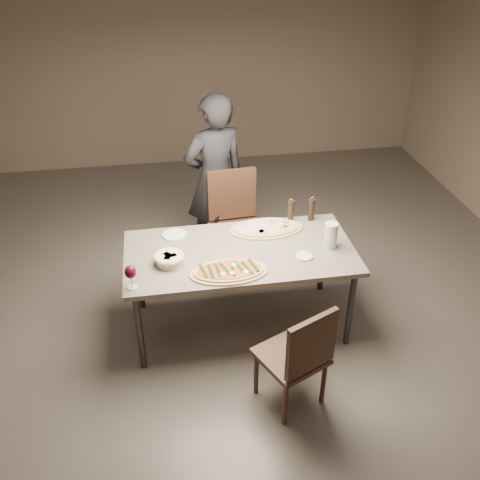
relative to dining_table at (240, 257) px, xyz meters
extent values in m
plane|color=#5B544E|center=(0.00, 0.00, -0.69)|extent=(7.00, 7.00, 0.00)
plane|color=gray|center=(0.00, 3.50, 0.71)|extent=(6.00, 0.00, 6.00)
cube|color=slate|center=(0.00, 0.00, 0.04)|extent=(1.80, 0.90, 0.04)
cylinder|color=#333335|center=(-0.82, -0.37, -0.34)|extent=(0.05, 0.05, 0.71)
cylinder|color=#333335|center=(0.82, -0.37, -0.34)|extent=(0.05, 0.05, 0.71)
cylinder|color=#333335|center=(-0.82, 0.37, -0.34)|extent=(0.05, 0.05, 0.71)
cylinder|color=#333335|center=(0.82, 0.37, -0.34)|extent=(0.05, 0.05, 0.71)
ellipsoid|color=white|center=(-0.09, -0.23, 0.10)|extent=(0.05, 0.05, 0.01)
ellipsoid|color=white|center=(-0.18, -0.34, 0.10)|extent=(0.05, 0.05, 0.01)
ellipsoid|color=white|center=(-0.01, -0.33, 0.10)|extent=(0.05, 0.05, 0.01)
ellipsoid|color=white|center=(-0.11, -0.34, 0.10)|extent=(0.05, 0.05, 0.01)
cube|color=#1C3115|center=(-0.32, -0.27, 0.09)|extent=(0.06, 0.17, 0.01)
cube|color=#1C3115|center=(-0.26, -0.29, 0.09)|extent=(0.04, 0.17, 0.01)
cube|color=#1C3115|center=(-0.21, -0.28, 0.09)|extent=(0.04, 0.17, 0.01)
cube|color=#1C3115|center=(-0.16, -0.27, 0.09)|extent=(0.08, 0.16, 0.01)
cube|color=#1C3115|center=(-0.10, -0.28, 0.09)|extent=(0.02, 0.17, 0.01)
cube|color=#1C3115|center=(-0.05, -0.27, 0.09)|extent=(0.08, 0.17, 0.01)
cube|color=#1C3115|center=(0.01, -0.28, 0.09)|extent=(0.07, 0.17, 0.01)
cube|color=#1C3115|center=(0.06, -0.26, 0.09)|extent=(0.06, 0.17, 0.01)
cylinder|color=#D38884|center=(0.20, 0.21, 0.09)|extent=(0.07, 0.07, 0.00)
cylinder|color=#D38884|center=(0.44, 0.33, 0.09)|extent=(0.07, 0.07, 0.00)
cylinder|color=#D38884|center=(0.23, 0.20, 0.09)|extent=(0.07, 0.07, 0.00)
cylinder|color=#D38884|center=(0.44, 0.27, 0.09)|extent=(0.07, 0.07, 0.00)
cylinder|color=#D38884|center=(0.41, 0.23, 0.09)|extent=(0.07, 0.07, 0.00)
cylinder|color=#D38884|center=(0.09, 0.36, 0.09)|extent=(0.07, 0.07, 0.00)
cylinder|color=#D38884|center=(0.34, 0.35, 0.09)|extent=(0.07, 0.07, 0.00)
cylinder|color=beige|center=(-0.55, -0.09, 0.09)|extent=(0.19, 0.19, 0.08)
torus|color=beige|center=(-0.55, -0.09, 0.12)|extent=(0.23, 0.23, 0.03)
cube|color=#94633C|center=(-0.53, -0.09, 0.11)|extent=(0.07, 0.06, 0.04)
cube|color=#94633C|center=(-0.57, -0.06, 0.11)|extent=(0.08, 0.08, 0.04)
cube|color=#94633C|center=(-0.57, -0.11, 0.11)|extent=(0.06, 0.07, 0.04)
cylinder|color=white|center=(0.47, -0.17, 0.06)|extent=(0.13, 0.13, 0.02)
cylinder|color=gold|center=(0.47, -0.17, 0.07)|extent=(0.09, 0.09, 0.00)
cylinder|color=black|center=(0.50, 0.38, 0.15)|extent=(0.05, 0.05, 0.18)
cylinder|color=black|center=(0.50, 0.38, 0.25)|extent=(0.06, 0.06, 0.02)
sphere|color=gold|center=(0.50, 0.38, 0.27)|extent=(0.02, 0.02, 0.02)
cylinder|color=black|center=(0.68, 0.38, 0.15)|extent=(0.05, 0.05, 0.18)
cylinder|color=black|center=(0.68, 0.38, 0.25)|extent=(0.06, 0.06, 0.02)
sphere|color=gold|center=(0.68, 0.38, 0.27)|extent=(0.02, 0.02, 0.02)
cylinder|color=silver|center=(0.71, -0.06, 0.17)|extent=(0.10, 0.10, 0.22)
cylinder|color=silver|center=(-0.83, -0.34, 0.06)|extent=(0.07, 0.07, 0.01)
cylinder|color=silver|center=(-0.83, -0.34, 0.11)|extent=(0.01, 0.01, 0.09)
ellipsoid|color=#4B0A1B|center=(-0.83, -0.34, 0.19)|extent=(0.08, 0.08, 0.10)
cylinder|color=white|center=(-0.49, 0.32, 0.06)|extent=(0.20, 0.20, 0.01)
cube|color=#3F271A|center=(0.22, -0.85, -0.29)|extent=(0.55, 0.55, 0.04)
cylinder|color=#3F271A|center=(0.13, -1.08, -0.50)|extent=(0.03, 0.03, 0.39)
cylinder|color=#3F271A|center=(0.44, -0.93, -0.50)|extent=(0.03, 0.03, 0.39)
cylinder|color=#3F271A|center=(-0.01, -0.77, -0.50)|extent=(0.03, 0.03, 0.39)
cylinder|color=#3F271A|center=(0.30, -0.62, -0.50)|extent=(0.03, 0.03, 0.39)
cube|color=#3F271A|center=(0.30, -1.02, -0.03)|extent=(0.38, 0.20, 0.43)
cube|color=#3F271A|center=(0.09, 0.73, -0.23)|extent=(0.50, 0.50, 0.04)
cylinder|color=#3F271A|center=(0.28, 0.94, -0.47)|extent=(0.04, 0.04, 0.44)
cylinder|color=#3F271A|center=(-0.11, 0.91, -0.47)|extent=(0.04, 0.04, 0.44)
cylinder|color=#3F271A|center=(0.30, 0.55, -0.47)|extent=(0.04, 0.04, 0.44)
cylinder|color=#3F271A|center=(-0.09, 0.52, -0.47)|extent=(0.04, 0.04, 0.44)
cube|color=#3F271A|center=(0.08, 0.95, 0.07)|extent=(0.46, 0.07, 0.50)
imported|color=black|center=(-0.06, 1.11, 0.15)|extent=(0.70, 0.57, 1.68)
camera|label=1|loc=(-0.57, -3.45, 2.37)|focal=40.00mm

